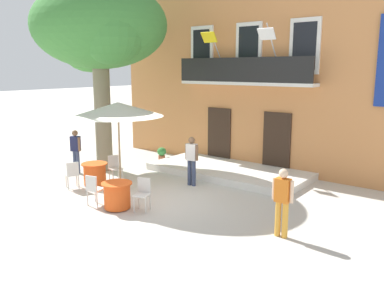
{
  "coord_description": "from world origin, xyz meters",
  "views": [
    {
      "loc": [
        7.9,
        -8.4,
        3.9
      ],
      "look_at": [
        -0.41,
        2.24,
        1.3
      ],
      "focal_mm": 36.83,
      "sensor_mm": 36.0,
      "label": 1
    }
  ],
  "objects_px": {
    "cafe_table_middle": "(95,174)",
    "pedestrian_mid_plaza": "(282,199)",
    "plane_tree": "(99,30)",
    "cafe_umbrella": "(118,110)",
    "ground_planter_left": "(162,154)",
    "cafe_chair_near_tree_1": "(94,188)",
    "cafe_chair_near_tree_0": "(143,192)",
    "pedestrian_near_entrance": "(192,158)",
    "cafe_chair_middle_0": "(72,173)",
    "cafe_table_near_tree": "(117,195)",
    "cafe_chair_middle_1": "(115,166)",
    "pedestrian_by_tree": "(76,149)"
  },
  "relations": [
    {
      "from": "plane_tree",
      "to": "cafe_umbrella",
      "type": "xyz_separation_m",
      "value": [
        2.45,
        -1.36,
        -2.69
      ]
    },
    {
      "from": "pedestrian_mid_plaza",
      "to": "pedestrian_by_tree",
      "type": "height_order",
      "value": "pedestrian_mid_plaza"
    },
    {
      "from": "cafe_chair_middle_1",
      "to": "pedestrian_near_entrance",
      "type": "bearing_deg",
      "value": 27.26
    },
    {
      "from": "plane_tree",
      "to": "cafe_chair_middle_0",
      "type": "distance_m",
      "value": 5.45
    },
    {
      "from": "plane_tree",
      "to": "cafe_chair_middle_0",
      "type": "xyz_separation_m",
      "value": [
        1.23,
        -2.34,
        -4.77
      ]
    },
    {
      "from": "cafe_chair_near_tree_1",
      "to": "ground_planter_left",
      "type": "bearing_deg",
      "value": 112.09
    },
    {
      "from": "pedestrian_mid_plaza",
      "to": "cafe_umbrella",
      "type": "bearing_deg",
      "value": 177.64
    },
    {
      "from": "plane_tree",
      "to": "cafe_chair_middle_1",
      "type": "bearing_deg",
      "value": -28.58
    },
    {
      "from": "pedestrian_near_entrance",
      "to": "cafe_chair_middle_0",
      "type": "bearing_deg",
      "value": -136.5
    },
    {
      "from": "plane_tree",
      "to": "cafe_chair_near_tree_0",
      "type": "bearing_deg",
      "value": -27.64
    },
    {
      "from": "cafe_table_near_tree",
      "to": "cafe_table_middle",
      "type": "bearing_deg",
      "value": 155.31
    },
    {
      "from": "cafe_table_middle",
      "to": "cafe_umbrella",
      "type": "distance_m",
      "value": 2.44
    },
    {
      "from": "cafe_chair_middle_1",
      "to": "cafe_umbrella",
      "type": "relative_size",
      "value": 0.31
    },
    {
      "from": "cafe_table_middle",
      "to": "pedestrian_by_tree",
      "type": "relative_size",
      "value": 0.53
    },
    {
      "from": "cafe_chair_near_tree_1",
      "to": "cafe_chair_middle_1",
      "type": "distance_m",
      "value": 2.51
    },
    {
      "from": "plane_tree",
      "to": "cafe_chair_middle_1",
      "type": "relative_size",
      "value": 7.71
    },
    {
      "from": "cafe_umbrella",
      "to": "ground_planter_left",
      "type": "height_order",
      "value": "cafe_umbrella"
    },
    {
      "from": "cafe_table_middle",
      "to": "cafe_table_near_tree",
      "type": "bearing_deg",
      "value": -24.69
    },
    {
      "from": "plane_tree",
      "to": "cafe_chair_middle_1",
      "type": "distance_m",
      "value": 5.12
    },
    {
      "from": "cafe_umbrella",
      "to": "pedestrian_near_entrance",
      "type": "xyz_separation_m",
      "value": [
        1.63,
        1.72,
        -1.67
      ]
    },
    {
      "from": "ground_planter_left",
      "to": "pedestrian_mid_plaza",
      "type": "distance_m",
      "value": 8.28
    },
    {
      "from": "cafe_table_near_tree",
      "to": "pedestrian_mid_plaza",
      "type": "relative_size",
      "value": 0.52
    },
    {
      "from": "pedestrian_near_entrance",
      "to": "pedestrian_by_tree",
      "type": "distance_m",
      "value": 4.64
    },
    {
      "from": "cafe_table_near_tree",
      "to": "pedestrian_mid_plaza",
      "type": "height_order",
      "value": "pedestrian_mid_plaza"
    },
    {
      "from": "cafe_chair_near_tree_1",
      "to": "cafe_chair_middle_1",
      "type": "bearing_deg",
      "value": 125.37
    },
    {
      "from": "cafe_table_near_tree",
      "to": "pedestrian_near_entrance",
      "type": "distance_m",
      "value": 3.12
    },
    {
      "from": "cafe_table_near_tree",
      "to": "cafe_chair_near_tree_1",
      "type": "distance_m",
      "value": 0.77
    },
    {
      "from": "ground_planter_left",
      "to": "pedestrian_mid_plaza",
      "type": "relative_size",
      "value": 0.38
    },
    {
      "from": "pedestrian_near_entrance",
      "to": "cafe_chair_middle_1",
      "type": "bearing_deg",
      "value": -152.74
    },
    {
      "from": "cafe_table_near_tree",
      "to": "pedestrian_by_tree",
      "type": "height_order",
      "value": "pedestrian_by_tree"
    },
    {
      "from": "cafe_chair_near_tree_1",
      "to": "pedestrian_mid_plaza",
      "type": "relative_size",
      "value": 0.55
    },
    {
      "from": "ground_planter_left",
      "to": "pedestrian_mid_plaza",
      "type": "xyz_separation_m",
      "value": [
        7.3,
        -3.86,
        0.58
      ]
    },
    {
      "from": "cafe_chair_near_tree_0",
      "to": "cafe_table_middle",
      "type": "height_order",
      "value": "cafe_chair_near_tree_0"
    },
    {
      "from": "cafe_chair_near_tree_0",
      "to": "cafe_chair_middle_0",
      "type": "distance_m",
      "value": 3.24
    },
    {
      "from": "plane_tree",
      "to": "pedestrian_by_tree",
      "type": "relative_size",
      "value": 4.26
    },
    {
      "from": "cafe_chair_middle_0",
      "to": "ground_planter_left",
      "type": "distance_m",
      "value": 4.61
    },
    {
      "from": "plane_tree",
      "to": "cafe_chair_near_tree_0",
      "type": "height_order",
      "value": "plane_tree"
    },
    {
      "from": "cafe_chair_near_tree_0",
      "to": "ground_planter_left",
      "type": "relative_size",
      "value": 1.46
    },
    {
      "from": "pedestrian_near_entrance",
      "to": "cafe_umbrella",
      "type": "bearing_deg",
      "value": -133.43
    },
    {
      "from": "cafe_table_near_tree",
      "to": "cafe_chair_middle_1",
      "type": "height_order",
      "value": "cafe_chair_middle_1"
    },
    {
      "from": "ground_planter_left",
      "to": "pedestrian_near_entrance",
      "type": "bearing_deg",
      "value": -31.55
    },
    {
      "from": "cafe_chair_middle_1",
      "to": "plane_tree",
      "type": "bearing_deg",
      "value": 151.42
    },
    {
      "from": "ground_planter_left",
      "to": "pedestrian_near_entrance",
      "type": "distance_m",
      "value": 3.68
    },
    {
      "from": "cafe_table_middle",
      "to": "pedestrian_mid_plaza",
      "type": "xyz_separation_m",
      "value": [
        6.81,
        0.03,
        0.54
      ]
    },
    {
      "from": "cafe_chair_near_tree_0",
      "to": "ground_planter_left",
      "type": "height_order",
      "value": "cafe_chair_near_tree_0"
    },
    {
      "from": "cafe_table_middle",
      "to": "pedestrian_mid_plaza",
      "type": "height_order",
      "value": "pedestrian_mid_plaza"
    },
    {
      "from": "plane_tree",
      "to": "cafe_chair_near_tree_0",
      "type": "xyz_separation_m",
      "value": [
        4.47,
        -2.34,
        -4.77
      ]
    },
    {
      "from": "cafe_table_middle",
      "to": "ground_planter_left",
      "type": "bearing_deg",
      "value": 97.18
    },
    {
      "from": "cafe_table_middle",
      "to": "ground_planter_left",
      "type": "height_order",
      "value": "cafe_table_middle"
    },
    {
      "from": "cafe_chair_near_tree_1",
      "to": "cafe_chair_near_tree_0",
      "type": "bearing_deg",
      "value": 23.52
    }
  ]
}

